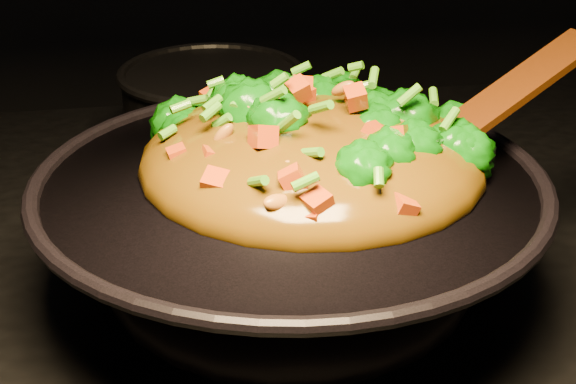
{
  "coord_description": "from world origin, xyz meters",
  "views": [
    {
      "loc": [
        -0.09,
        -0.74,
        1.34
      ],
      "look_at": [
        0.02,
        -0.07,
        1.0
      ],
      "focal_mm": 55.0,
      "sensor_mm": 36.0,
      "label": 1
    }
  ],
  "objects": [
    {
      "name": "wok",
      "position": [
        0.02,
        -0.08,
        0.96
      ],
      "size": [
        0.45,
        0.45,
        0.12
      ],
      "primitive_type": null,
      "rotation": [
        0.0,
        0.0,
        -0.07
      ],
      "color": "black",
      "rests_on": "stovetop"
    },
    {
      "name": "stir_fry",
      "position": [
        0.05,
        -0.06,
        1.07
      ],
      "size": [
        0.33,
        0.33,
        0.1
      ],
      "primitive_type": null,
      "rotation": [
        0.0,
        0.0,
        -0.12
      ],
      "color": "#0E6307",
      "rests_on": "wok"
    },
    {
      "name": "spatula",
      "position": [
        0.19,
        -0.07,
        1.06
      ],
      "size": [
        0.25,
        0.13,
        0.11
      ],
      "primitive_type": "cube",
      "rotation": [
        0.0,
        -0.38,
        0.38
      ],
      "color": "#381908",
      "rests_on": "wok"
    },
    {
      "name": "back_pot",
      "position": [
        -0.01,
        0.23,
        0.96
      ],
      "size": [
        0.27,
        0.27,
        0.12
      ],
      "primitive_type": "cylinder",
      "rotation": [
        0.0,
        0.0,
        -0.43
      ],
      "color": "black",
      "rests_on": "stovetop"
    }
  ]
}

